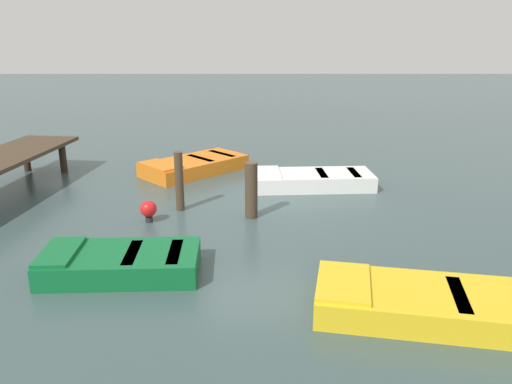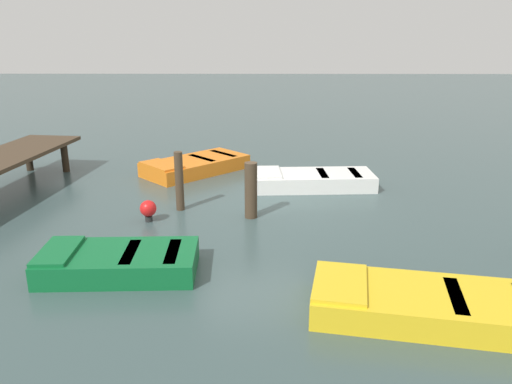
# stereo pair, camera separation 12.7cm
# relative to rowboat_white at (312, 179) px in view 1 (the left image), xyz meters

# --- Properties ---
(ground_plane) EXTENTS (80.00, 80.00, 0.00)m
(ground_plane) POSITION_rel_rowboat_white_xyz_m (-1.53, 1.49, -0.22)
(ground_plane) COLOR #384C4C
(rowboat_white) EXTENTS (1.47, 3.22, 0.46)m
(rowboat_white) POSITION_rel_rowboat_white_xyz_m (0.00, 0.00, 0.00)
(rowboat_white) COLOR silver
(rowboat_white) RESTS_ON ground_plane
(rowboat_yellow) EXTENTS (2.02, 3.70, 0.46)m
(rowboat_yellow) POSITION_rel_rowboat_white_xyz_m (-6.44, -1.11, -0.00)
(rowboat_yellow) COLOR gold
(rowboat_yellow) RESTS_ON ground_plane
(rowboat_orange) EXTENTS (3.17, 3.20, 0.46)m
(rowboat_orange) POSITION_rel_rowboat_white_xyz_m (1.49, 3.32, 0.00)
(rowboat_orange) COLOR orange
(rowboat_orange) RESTS_ON ground_plane
(rowboat_green) EXTENTS (1.41, 2.67, 0.46)m
(rowboat_green) POSITION_rel_rowboat_white_xyz_m (-5.05, 3.82, 0.00)
(rowboat_green) COLOR #0F602D
(rowboat_green) RESTS_ON ground_plane
(mooring_piling_near_left) EXTENTS (0.28, 0.28, 1.26)m
(mooring_piling_near_left) POSITION_rel_rowboat_white_xyz_m (-2.29, 1.59, 0.41)
(mooring_piling_near_left) COLOR #423323
(mooring_piling_near_left) RESTS_ON ground_plane
(mooring_piling_mid_right) EXTENTS (0.19, 0.19, 1.38)m
(mooring_piling_mid_right) POSITION_rel_rowboat_white_xyz_m (-1.80, 3.25, 0.48)
(mooring_piling_mid_right) COLOR #423323
(mooring_piling_mid_right) RESTS_ON ground_plane
(marker_buoy) EXTENTS (0.36, 0.36, 0.48)m
(marker_buoy) POSITION_rel_rowboat_white_xyz_m (-2.57, 3.83, 0.07)
(marker_buoy) COLOR #262626
(marker_buoy) RESTS_ON ground_plane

